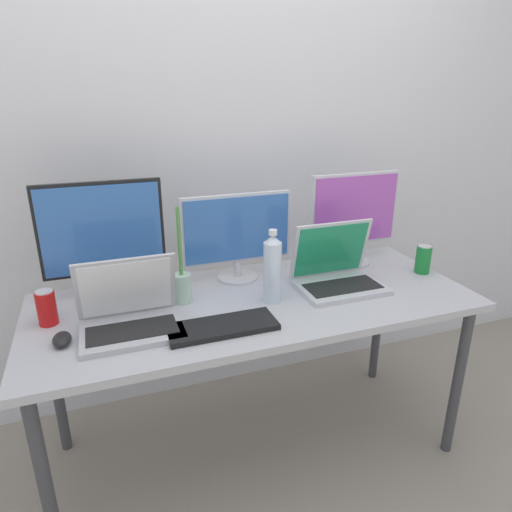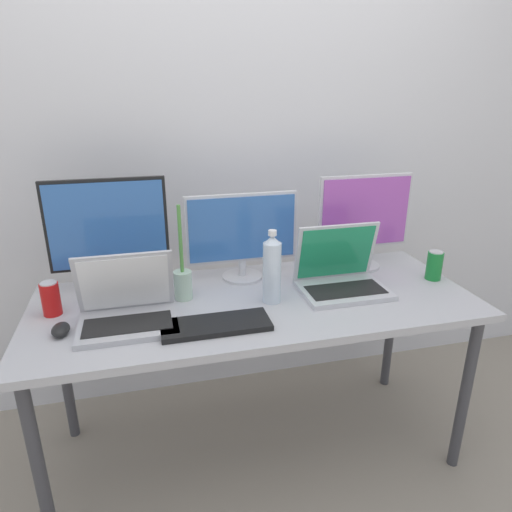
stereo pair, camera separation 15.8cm
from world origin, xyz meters
name	(u,v)px [view 1 (the left image)]	position (x,y,z in m)	size (l,w,h in m)	color
ground_plane	(256,448)	(0.00, 0.00, 0.00)	(16.00, 16.00, 0.00)	gray
wall_back	(213,137)	(0.00, 0.59, 1.30)	(7.00, 0.08, 2.60)	silver
work_desk	(256,313)	(0.00, 0.00, 0.68)	(1.72, 0.70, 0.74)	#424247
monitor_left	(103,236)	(-0.54, 0.20, 1.00)	(0.45, 0.18, 0.46)	black
monitor_center	(237,234)	(-0.01, 0.22, 0.94)	(0.47, 0.17, 0.37)	silver
monitor_right	(354,215)	(0.55, 0.22, 0.97)	(0.43, 0.17, 0.42)	silver
laptop_silver	(130,314)	(-0.48, -0.08, 0.80)	(0.34, 0.25, 0.25)	#B7B7BC
laptop_secondary	(337,272)	(0.36, 0.01, 0.80)	(0.35, 0.26, 0.27)	silver
keyboard_main	(222,327)	(-0.19, -0.18, 0.75)	(0.38, 0.15, 0.02)	black
mouse_by_keyboard	(62,339)	(-0.70, -0.10, 0.76)	(0.06, 0.09, 0.04)	black
water_bottle	(272,269)	(0.05, -0.03, 0.87)	(0.07, 0.07, 0.29)	silver
soda_can_near_keyboard	(423,259)	(0.79, 0.01, 0.80)	(0.07, 0.07, 0.13)	#197F33
soda_can_by_laptop	(47,308)	(-0.75, 0.06, 0.80)	(0.07, 0.07, 0.13)	red
bamboo_vase	(182,284)	(-0.27, 0.08, 0.81)	(0.07, 0.07, 0.38)	#B2D1B7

